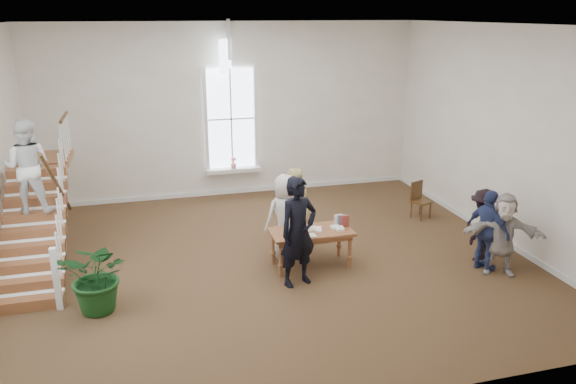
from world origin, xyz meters
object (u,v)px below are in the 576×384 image
object	(u,v)px
woman_cluster_a	(488,231)
floor_plant	(99,276)
police_officer	(298,232)
side_chair	(419,198)
library_table	(311,235)
person_yellow	(293,207)
woman_cluster_b	(482,225)
elderly_woman	(285,216)
woman_cluster_c	(503,234)

from	to	relation	value
woman_cluster_a	floor_plant	xyz separation A→B (m)	(-7.00, 0.29, -0.16)
woman_cluster_a	police_officer	bearing A→B (deg)	65.36
police_officer	side_chair	distance (m)	4.57
library_table	person_yellow	size ratio (longest dim) A/B	0.94
police_officer	side_chair	world-z (taller)	police_officer
woman_cluster_b	floor_plant	world-z (taller)	woman_cluster_b
elderly_woman	woman_cluster_a	world-z (taller)	elderly_woman
police_officer	woman_cluster_a	xyz separation A→B (m)	(3.60, -0.39, -0.21)
police_officer	woman_cluster_b	size ratio (longest dim) A/B	1.39
elderly_woman	person_yellow	size ratio (longest dim) A/B	1.01
elderly_woman	woman_cluster_b	size ratio (longest dim) A/B	1.17
elderly_woman	floor_plant	size ratio (longest dim) A/B	1.35
side_chair	library_table	bearing A→B (deg)	-171.23
floor_plant	elderly_woman	bearing A→B (deg)	20.98
person_yellow	woman_cluster_b	world-z (taller)	person_yellow
person_yellow	floor_plant	distance (m)	4.23
police_officer	elderly_woman	world-z (taller)	police_officer
elderly_woman	person_yellow	distance (m)	0.58
police_officer	woman_cluster_c	size ratio (longest dim) A/B	1.28
woman_cluster_b	woman_cluster_c	bearing A→B (deg)	52.38
floor_plant	woman_cluster_b	bearing A→B (deg)	1.24
woman_cluster_a	woman_cluster_b	bearing A→B (deg)	-40.23
person_yellow	woman_cluster_b	xyz separation A→B (m)	(3.38, -1.69, -0.11)
library_table	elderly_woman	xyz separation A→B (m)	(-0.34, 0.60, 0.20)
library_table	floor_plant	bearing A→B (deg)	-169.06
elderly_woman	woman_cluster_a	bearing A→B (deg)	146.74
woman_cluster_c	side_chair	bearing A→B (deg)	115.83
elderly_woman	floor_plant	xyz separation A→B (m)	(-3.50, -1.34, -0.22)
woman_cluster_c	floor_plant	distance (m)	7.20
floor_plant	person_yellow	bearing A→B (deg)	25.87
elderly_woman	woman_cluster_a	distance (m)	3.86
library_table	woman_cluster_b	distance (m)	3.39
woman_cluster_a	floor_plant	size ratio (longest dim) A/B	1.26
woman_cluster_b	floor_plant	bearing A→B (deg)	-36.38
police_officer	elderly_woman	bearing A→B (deg)	67.79
side_chair	floor_plant	bearing A→B (deg)	179.14
side_chair	woman_cluster_b	bearing A→B (deg)	-110.58
person_yellow	side_chair	size ratio (longest dim) A/B	1.91
woman_cluster_b	side_chair	bearing A→B (deg)	-127.02
woman_cluster_c	side_chair	distance (m)	3.16
police_officer	floor_plant	distance (m)	3.42
library_table	woman_cluster_b	size ratio (longest dim) A/B	1.08
police_officer	woman_cluster_b	world-z (taller)	police_officer
police_officer	woman_cluster_b	xyz separation A→B (m)	(3.78, 0.06, -0.28)
floor_plant	side_chair	bearing A→B (deg)	20.32
person_yellow	woman_cluster_a	bearing A→B (deg)	134.76
police_officer	side_chair	bearing A→B (deg)	16.62
floor_plant	side_chair	size ratio (longest dim) A/B	1.44
floor_plant	side_chair	distance (m)	7.63
side_chair	police_officer	bearing A→B (deg)	-166.92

